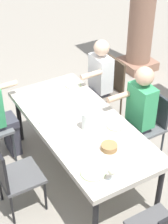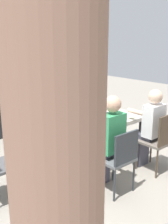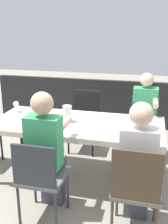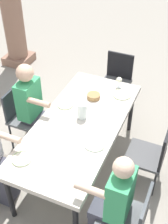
# 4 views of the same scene
# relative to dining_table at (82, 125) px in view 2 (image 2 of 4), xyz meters

# --- Properties ---
(ground_plane) EXTENTS (16.00, 16.00, 0.00)m
(ground_plane) POSITION_rel_dining_table_xyz_m (0.00, 0.00, -0.71)
(ground_plane) COLOR gray
(dining_table) EXTENTS (2.10, 0.95, 0.77)m
(dining_table) POSITION_rel_dining_table_xyz_m (0.00, 0.00, 0.00)
(dining_table) COLOR beige
(dining_table) RESTS_ON ground
(chair_west_north) EXTENTS (0.44, 0.44, 0.95)m
(chair_west_north) POSITION_rel_dining_table_xyz_m (-0.79, 0.90, -0.16)
(chair_west_north) COLOR #6A6158
(chair_west_north) RESTS_ON ground
(chair_west_south) EXTENTS (0.44, 0.44, 0.88)m
(chair_west_south) POSITION_rel_dining_table_xyz_m (-0.79, -0.89, -0.18)
(chair_west_south) COLOR #5B5E61
(chair_west_south) RESTS_ON ground
(chair_mid_north) EXTENTS (0.44, 0.44, 0.90)m
(chair_mid_north) POSITION_rel_dining_table_xyz_m (0.12, 0.89, -0.18)
(chair_mid_north) COLOR #5B5E61
(chair_mid_north) RESTS_ON ground
(chair_mid_south) EXTENTS (0.44, 0.44, 0.94)m
(chair_mid_south) POSITION_rel_dining_table_xyz_m (0.12, -0.90, -0.18)
(chair_mid_south) COLOR #4F4F50
(chair_mid_south) RESTS_ON ground
(diner_woman_green) EXTENTS (0.35, 0.50, 1.29)m
(diner_woman_green) POSITION_rel_dining_table_xyz_m (-0.79, 0.70, -0.01)
(diner_woman_green) COLOR #3F3F4C
(diner_woman_green) RESTS_ON ground
(diner_man_white) EXTENTS (0.35, 0.50, 1.32)m
(diner_man_white) POSITION_rel_dining_table_xyz_m (0.12, 0.70, 0.01)
(diner_man_white) COLOR #3F3F4C
(diner_man_white) RESTS_ON ground
(diner_guest_third) EXTENTS (0.35, 0.49, 1.29)m
(diner_guest_third) POSITION_rel_dining_table_xyz_m (-0.79, -0.71, -0.02)
(diner_guest_third) COLOR #3F3F4C
(diner_guest_third) RESTS_ON ground
(stone_column_far) EXTENTS (0.50, 0.50, 2.98)m
(stone_column_far) POSITION_rel_dining_table_xyz_m (2.03, 2.25, 0.76)
(stone_column_far) COLOR #936B56
(stone_column_far) RESTS_ON ground
(patio_railing) EXTENTS (4.50, 0.10, 0.90)m
(patio_railing) POSITION_rel_dining_table_xyz_m (0.00, -2.08, -0.26)
(patio_railing) COLOR black
(patio_railing) RESTS_ON ground
(plate_0) EXTENTS (0.22, 0.22, 0.02)m
(plate_0) POSITION_rel_dining_table_xyz_m (-0.75, 0.31, 0.07)
(plate_0) COLOR silver
(plate_0) RESTS_ON dining_table
(fork_0) EXTENTS (0.02, 0.17, 0.01)m
(fork_0) POSITION_rel_dining_table_xyz_m (-0.90, 0.31, 0.06)
(fork_0) COLOR silver
(fork_0) RESTS_ON dining_table
(spoon_0) EXTENTS (0.02, 0.17, 0.01)m
(spoon_0) POSITION_rel_dining_table_xyz_m (-0.60, 0.31, 0.06)
(spoon_0) COLOR silver
(spoon_0) RESTS_ON dining_table
(plate_1) EXTENTS (0.24, 0.24, 0.02)m
(plate_1) POSITION_rel_dining_table_xyz_m (-0.25, -0.30, 0.07)
(plate_1) COLOR white
(plate_1) RESTS_ON dining_table
(fork_1) EXTENTS (0.02, 0.17, 0.01)m
(fork_1) POSITION_rel_dining_table_xyz_m (-0.40, -0.30, 0.06)
(fork_1) COLOR silver
(fork_1) RESTS_ON dining_table
(spoon_1) EXTENTS (0.03, 0.17, 0.01)m
(spoon_1) POSITION_rel_dining_table_xyz_m (-0.10, -0.30, 0.06)
(spoon_1) COLOR silver
(spoon_1) RESTS_ON dining_table
(plate_2) EXTENTS (0.20, 0.20, 0.02)m
(plate_2) POSITION_rel_dining_table_xyz_m (0.25, 0.30, 0.07)
(plate_2) COLOR silver
(plate_2) RESTS_ON dining_table
(fork_2) EXTENTS (0.03, 0.17, 0.01)m
(fork_2) POSITION_rel_dining_table_xyz_m (0.10, 0.30, 0.06)
(fork_2) COLOR silver
(fork_2) RESTS_ON dining_table
(spoon_2) EXTENTS (0.03, 0.17, 0.01)m
(spoon_2) POSITION_rel_dining_table_xyz_m (0.40, 0.30, 0.06)
(spoon_2) COLOR silver
(spoon_2) RESTS_ON dining_table
(plate_3) EXTENTS (0.25, 0.25, 0.02)m
(plate_3) POSITION_rel_dining_table_xyz_m (0.75, -0.29, 0.07)
(plate_3) COLOR silver
(plate_3) RESTS_ON dining_table
(wine_glass_3) EXTENTS (0.08, 0.08, 0.16)m
(wine_glass_3) POSITION_rel_dining_table_xyz_m (0.91, -0.19, 0.17)
(wine_glass_3) COLOR white
(wine_glass_3) RESTS_ON dining_table
(fork_3) EXTENTS (0.02, 0.17, 0.01)m
(fork_3) POSITION_rel_dining_table_xyz_m (0.60, -0.29, 0.06)
(fork_3) COLOR silver
(fork_3) RESTS_ON dining_table
(spoon_3) EXTENTS (0.03, 0.17, 0.01)m
(spoon_3) POSITION_rel_dining_table_xyz_m (0.90, -0.29, 0.06)
(spoon_3) COLOR silver
(spoon_3) RESTS_ON dining_table
(water_pitcher) EXTENTS (0.11, 0.11, 0.21)m
(water_pitcher) POSITION_rel_dining_table_xyz_m (0.12, 0.01, 0.15)
(water_pitcher) COLOR white
(water_pitcher) RESTS_ON dining_table
(bread_basket) EXTENTS (0.17, 0.17, 0.06)m
(bread_basket) POSITION_rel_dining_table_xyz_m (0.54, 0.03, 0.09)
(bread_basket) COLOR #9E7547
(bread_basket) RESTS_ON dining_table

